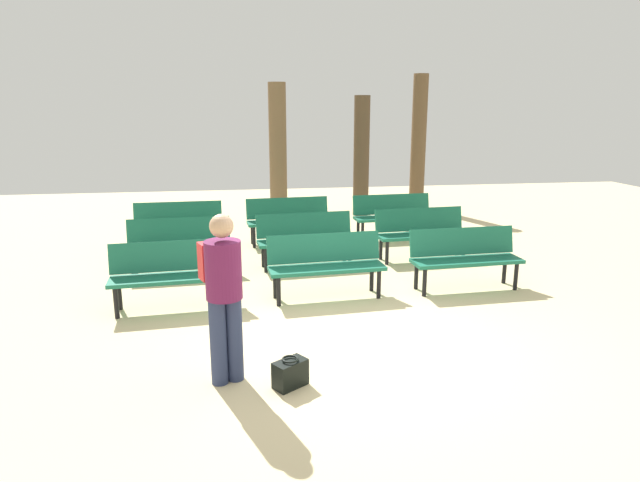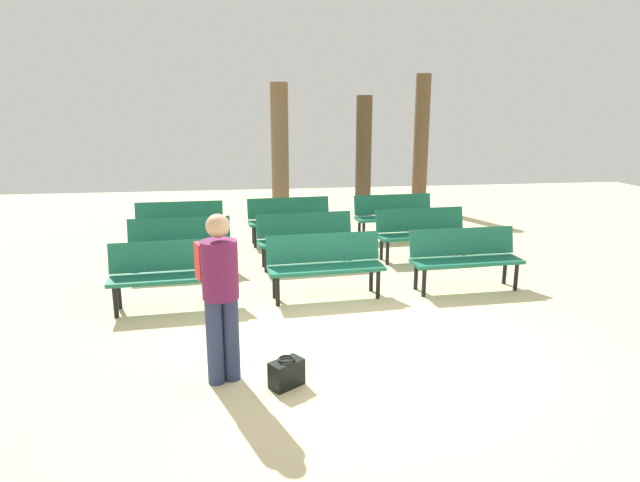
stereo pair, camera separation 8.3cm
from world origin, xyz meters
The scene contains 15 objects.
ground_plane centered at (0.00, 0.00, 0.00)m, with size 24.00×24.00×0.00m, color beige.
bench_r0_c0 centered at (-2.12, 1.46, 0.50)m, with size 1.63×0.59×0.87m.
bench_r0_c1 centered at (-0.08, 1.59, 0.50)m, with size 1.63×0.59×0.87m.
bench_r0_c2 centered at (1.98, 1.65, 0.50)m, with size 1.62×0.55×0.87m.
bench_r1_c0 centered at (-2.19, 3.05, 0.50)m, with size 1.62×0.56×0.87m.
bench_r1_c1 centered at (-0.16, 3.15, 0.50)m, with size 1.63×0.61×0.87m.
bench_r1_c2 centered at (1.89, 3.29, 0.50)m, with size 1.63×0.59×0.87m.
bench_r2_c0 centered at (-2.35, 4.59, 0.50)m, with size 1.61×0.52×0.87m.
bench_r2_c1 centered at (-0.29, 4.76, 0.50)m, with size 1.63×0.59×0.87m.
bench_r2_c2 centered at (1.83, 4.85, 0.50)m, with size 1.62×0.57×0.87m.
tree_0 centered at (1.74, 7.35, 1.43)m, with size 0.38×0.38×2.86m.
tree_1 centered at (3.45, 8.20, 1.70)m, with size 0.38×0.38×3.41m.
tree_2 centered at (-0.26, 7.40, 1.57)m, with size 0.41×0.41×3.14m.
visitor_with_backpack centered at (-1.42, -0.64, 0.94)m, with size 0.47×0.59×1.65m.
handbag centered at (-0.82, -0.87, 0.13)m, with size 0.37×0.33×0.29m.
Camera 2 is at (-1.18, -5.57, 2.59)m, focal length 30.58 mm.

